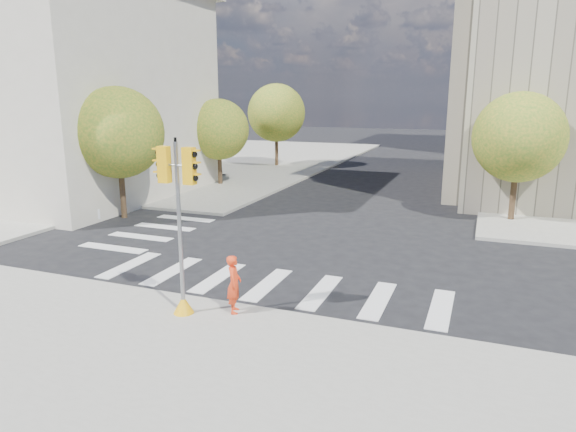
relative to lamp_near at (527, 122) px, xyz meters
The scene contains 14 objects.
ground 16.76m from the lamp_near, 119.74° to the right, with size 160.00×160.00×0.00m, color black.
sidewalk_far_left 30.79m from the lamp_near, 156.80° to the left, with size 28.00×40.00×0.15m, color gray.
classical_building 28.70m from the lamp_near, 167.91° to the right, with size 19.00×15.00×12.70m.
tree_lw_near 21.03m from the lamp_near, 151.61° to the right, with size 4.40×4.40×6.41m.
tree_lw_mid 18.52m from the lamp_near, behind, with size 4.00×4.00×5.77m.
tree_lw_far 21.03m from the lamp_near, 151.61° to the left, with size 4.80×4.80×6.95m.
tree_re_near 4.07m from the lamp_near, 97.13° to the right, with size 4.20×4.20×6.16m.
tree_re_mid 8.02m from the lamp_near, 93.58° to the left, with size 4.60×4.60×6.66m.
tree_re_far 20.02m from the lamp_near, 91.43° to the left, with size 4.00×4.00×5.88m.
lamp_near is the anchor object (origin of this frame).
lamp_far 14.00m from the lamp_near, 90.00° to the left, with size 0.35×0.18×8.11m.
traffic_signal 21.40m from the lamp_near, 115.72° to the right, with size 1.06×0.56×4.77m.
photographer 20.55m from the lamp_near, 113.16° to the right, with size 0.59×0.39×1.62m, color red.
planter_wall 24.95m from the lamp_near, 153.38° to the right, with size 6.00×0.40×0.50m, color white.
Camera 1 is at (6.16, -16.31, 5.95)m, focal length 32.00 mm.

